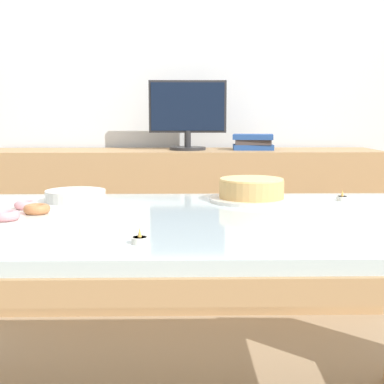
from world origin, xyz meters
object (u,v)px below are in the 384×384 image
object	(u,v)px
tealight_right_edge	(342,198)
cake_chocolate_round	(251,191)
computer_monitor	(188,115)
tealight_left_edge	(140,239)
book_stack	(253,142)
pastry_platter	(10,215)
plate_stack	(76,196)

from	to	relation	value
tealight_right_edge	cake_chocolate_round	bearing A→B (deg)	-179.56
computer_monitor	tealight_left_edge	xyz separation A→B (m)	(-0.13, -1.72, -0.29)
cake_chocolate_round	tealight_right_edge	world-z (taller)	cake_chocolate_round
book_stack	tealight_left_edge	world-z (taller)	book_stack
cake_chocolate_round	pastry_platter	size ratio (longest dim) A/B	0.80
computer_monitor	book_stack	xyz separation A→B (m)	(0.36, 0.00, -0.15)
computer_monitor	tealight_right_edge	size ratio (longest dim) A/B	10.60
plate_stack	computer_monitor	bearing A→B (deg)	69.52
pastry_platter	tealight_left_edge	xyz separation A→B (m)	(0.40, -0.31, -0.00)
computer_monitor	pastry_platter	world-z (taller)	computer_monitor
book_stack	tealight_right_edge	distance (m)	1.12
cake_chocolate_round	tealight_left_edge	bearing A→B (deg)	-118.74
plate_stack	tealight_right_edge	distance (m)	0.94
book_stack	cake_chocolate_round	distance (m)	1.11
tealight_left_edge	pastry_platter	bearing A→B (deg)	142.70
tealight_left_edge	book_stack	bearing A→B (deg)	74.02
tealight_left_edge	tealight_right_edge	xyz separation A→B (m)	(0.67, 0.63, 0.00)
tealight_left_edge	tealight_right_edge	distance (m)	0.92
book_stack	cake_chocolate_round	xyz separation A→B (m)	(-0.15, -1.09, -0.12)
pastry_platter	tealight_right_edge	size ratio (longest dim) A/B	9.27
pastry_platter	plate_stack	size ratio (longest dim) A/B	1.77
pastry_platter	tealight_right_edge	xyz separation A→B (m)	(1.07, 0.33, -0.00)
book_stack	pastry_platter	size ratio (longest dim) A/B	0.65
cake_chocolate_round	tealight_left_edge	size ratio (longest dim) A/B	7.39
cake_chocolate_round	plate_stack	distance (m)	0.62
tealight_left_edge	computer_monitor	bearing A→B (deg)	85.62
pastry_platter	plate_stack	xyz separation A→B (m)	(0.13, 0.33, 0.01)
plate_stack	tealight_right_edge	bearing A→B (deg)	-0.12
pastry_platter	tealight_left_edge	bearing A→B (deg)	-37.30
computer_monitor	cake_chocolate_round	distance (m)	1.14
cake_chocolate_round	plate_stack	bearing A→B (deg)	179.58
tealight_right_edge	pastry_platter	bearing A→B (deg)	-163.07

